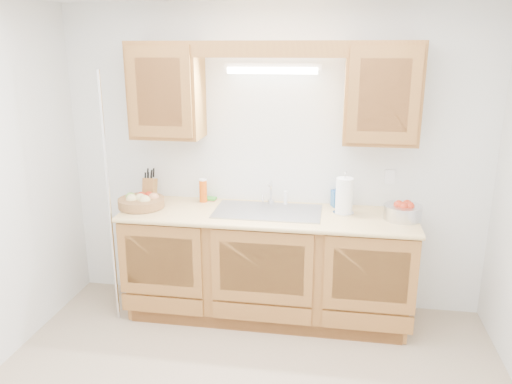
% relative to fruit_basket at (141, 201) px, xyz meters
% --- Properties ---
extents(room, '(3.52, 3.50, 2.50)m').
position_rel_fruit_basket_xyz_m(room, '(1.03, -1.16, 0.30)').
color(room, tan).
rests_on(room, ground).
extents(base_cabinets, '(2.20, 0.60, 0.86)m').
position_rel_fruit_basket_xyz_m(base_cabinets, '(1.03, 0.04, -0.51)').
color(base_cabinets, olive).
rests_on(base_cabinets, ground).
extents(countertop, '(2.30, 0.63, 0.04)m').
position_rel_fruit_basket_xyz_m(countertop, '(1.03, 0.03, -0.07)').
color(countertop, tan).
rests_on(countertop, base_cabinets).
extents(upper_cabinet_left, '(0.55, 0.33, 0.75)m').
position_rel_fruit_basket_xyz_m(upper_cabinet_left, '(0.20, 0.18, 0.87)').
color(upper_cabinet_left, olive).
rests_on(upper_cabinet_left, room).
extents(upper_cabinet_right, '(0.55, 0.33, 0.75)m').
position_rel_fruit_basket_xyz_m(upper_cabinet_right, '(1.86, 0.18, 0.87)').
color(upper_cabinet_right, olive).
rests_on(upper_cabinet_right, room).
extents(valance, '(2.20, 0.05, 0.12)m').
position_rel_fruit_basket_xyz_m(valance, '(1.03, 0.03, 1.19)').
color(valance, olive).
rests_on(valance, room).
extents(fluorescent_fixture, '(0.76, 0.08, 0.08)m').
position_rel_fruit_basket_xyz_m(fluorescent_fixture, '(1.03, 0.26, 1.05)').
color(fluorescent_fixture, white).
rests_on(fluorescent_fixture, room).
extents(sink, '(0.84, 0.46, 0.36)m').
position_rel_fruit_basket_xyz_m(sink, '(1.03, 0.05, -0.12)').
color(sink, '#9E9EA3').
rests_on(sink, countertop).
extents(wire_shelf_pole, '(0.03, 0.03, 2.00)m').
position_rel_fruit_basket_xyz_m(wire_shelf_pole, '(-0.17, -0.22, 0.05)').
color(wire_shelf_pole, silver).
rests_on(wire_shelf_pole, ground).
extents(outlet_plate, '(0.08, 0.01, 0.12)m').
position_rel_fruit_basket_xyz_m(outlet_plate, '(1.98, 0.34, 0.20)').
color(outlet_plate, white).
rests_on(outlet_plate, room).
extents(fruit_basket, '(0.44, 0.44, 0.12)m').
position_rel_fruit_basket_xyz_m(fruit_basket, '(0.00, 0.00, 0.00)').
color(fruit_basket, '#9F6F40').
rests_on(fruit_basket, countertop).
extents(knife_block, '(0.10, 0.16, 0.28)m').
position_rel_fruit_basket_xyz_m(knife_block, '(0.00, 0.20, 0.05)').
color(knife_block, olive).
rests_on(knife_block, countertop).
extents(orange_canister, '(0.07, 0.07, 0.20)m').
position_rel_fruit_basket_xyz_m(orange_canister, '(0.46, 0.23, 0.05)').
color(orange_canister, '#D8540C').
rests_on(orange_canister, countertop).
extents(soap_bottle, '(0.11, 0.12, 0.20)m').
position_rel_fruit_basket_xyz_m(soap_bottle, '(1.57, 0.28, 0.05)').
color(soap_bottle, '#2260AA').
rests_on(soap_bottle, countertop).
extents(sponge, '(0.13, 0.09, 0.03)m').
position_rel_fruit_basket_xyz_m(sponge, '(0.49, 0.28, -0.04)').
color(sponge, '#CC333F').
rests_on(sponge, countertop).
extents(paper_towel, '(0.16, 0.16, 0.34)m').
position_rel_fruit_basket_xyz_m(paper_towel, '(1.62, 0.11, 0.09)').
color(paper_towel, silver).
rests_on(paper_towel, countertop).
extents(apple_bowl, '(0.29, 0.29, 0.15)m').
position_rel_fruit_basket_xyz_m(apple_bowl, '(2.06, 0.04, 0.01)').
color(apple_bowl, silver).
rests_on(apple_bowl, countertop).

